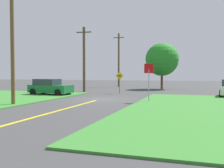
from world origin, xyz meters
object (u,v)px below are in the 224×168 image
at_px(stop_sign, 149,75).
at_px(oak_tree_left, 162,59).
at_px(utility_pole_near, 12,33).
at_px(utility_pole_far, 119,59).
at_px(direction_sign, 120,80).
at_px(parked_car_near_building, 50,87).
at_px(utility_pole_mid, 84,59).

height_order(stop_sign, oak_tree_left, oak_tree_left).
distance_m(utility_pole_near, utility_pole_far, 26.73).
bearing_deg(direction_sign, stop_sign, -59.17).
relative_size(parked_car_near_building, oak_tree_left, 0.72).
xyz_separation_m(utility_pole_near, oak_tree_left, (7.47, 21.96, -0.75)).
bearing_deg(oak_tree_left, stop_sign, -86.55).
xyz_separation_m(parked_car_near_building, utility_pole_far, (1.88, 18.58, 3.73)).
height_order(utility_pole_mid, direction_sign, utility_pole_mid).
bearing_deg(utility_pole_near, oak_tree_left, 71.20).
bearing_deg(utility_pole_far, utility_pole_near, -89.59).
xyz_separation_m(utility_pole_near, utility_pole_far, (-0.19, 26.73, -0.34)).
bearing_deg(utility_pole_near, utility_pole_far, 90.41).
height_order(stop_sign, utility_pole_near, utility_pole_near).
bearing_deg(stop_sign, utility_pole_mid, -39.69).
bearing_deg(parked_car_near_building, utility_pole_mid, 80.85).
relative_size(parked_car_near_building, utility_pole_mid, 0.61).
distance_m(utility_pole_mid, direction_sign, 5.35).
xyz_separation_m(utility_pole_mid, utility_pole_far, (0.40, 13.36, 0.62)).
height_order(stop_sign, utility_pole_mid, utility_pole_mid).
distance_m(parked_car_near_building, oak_tree_left, 17.12).
distance_m(stop_sign, utility_pole_near, 10.20).
height_order(parked_car_near_building, oak_tree_left, oak_tree_left).
bearing_deg(utility_pole_near, utility_pole_mid, 92.52).
xyz_separation_m(utility_pole_far, direction_sign, (4.24, -14.40, -3.07)).
bearing_deg(utility_pole_far, stop_sign, -68.30).
relative_size(utility_pole_near, oak_tree_left, 1.47).
relative_size(utility_pole_mid, direction_sign, 3.22).
relative_size(stop_sign, utility_pole_far, 0.33).
bearing_deg(oak_tree_left, parked_car_near_building, -124.65).
xyz_separation_m(parked_car_near_building, utility_pole_near, (2.07, -8.15, 4.08)).
relative_size(utility_pole_far, direction_sign, 3.73).
distance_m(parked_car_near_building, utility_pole_mid, 6.26).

